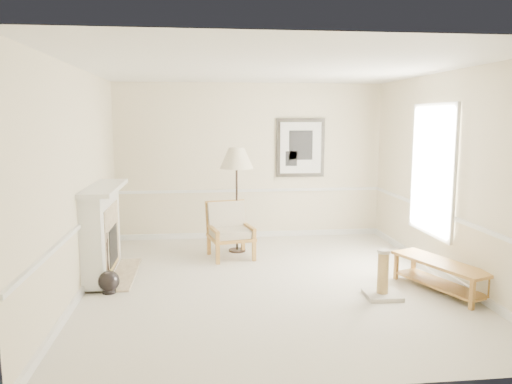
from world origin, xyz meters
TOP-DOWN VIEW (x-y plane):
  - ground at (0.00, 0.00)m, footprint 5.50×5.50m
  - room at (0.14, 0.08)m, footprint 5.04×5.54m
  - fireplace at (-2.34, 0.60)m, footprint 0.64×1.64m
  - floor_vase at (-2.15, -0.14)m, footprint 0.28×0.28m
  - armchair at (-0.49, 1.44)m, footprint 0.81×0.85m
  - floor_lamp at (-0.34, 1.72)m, footprint 0.56×0.56m
  - bench at (2.15, -0.58)m, footprint 0.88×1.47m
  - scratching_post at (1.33, -0.69)m, footprint 0.45×0.45m

SIDE VIEW (x-z plane):
  - ground at x=0.00m, z-range 0.00..0.00m
  - floor_vase at x=-2.15m, z-range -0.26..0.55m
  - scratching_post at x=1.33m, z-range -0.11..0.50m
  - bench at x=2.15m, z-range 0.07..0.47m
  - armchair at x=-0.49m, z-range 0.03..0.93m
  - fireplace at x=-2.34m, z-range -0.01..1.30m
  - floor_lamp at x=-0.34m, z-range 0.66..2.43m
  - room at x=0.14m, z-range 0.41..3.33m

